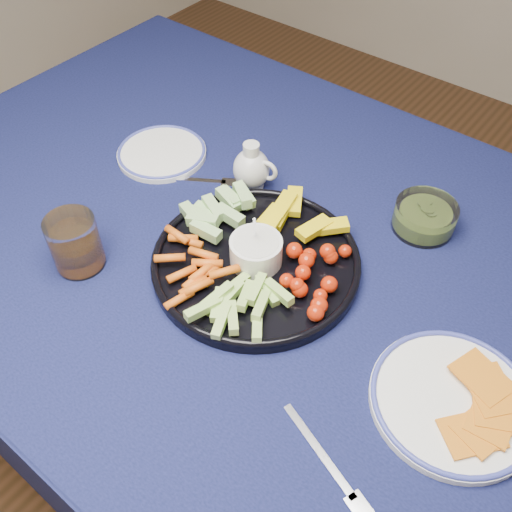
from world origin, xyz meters
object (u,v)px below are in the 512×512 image
Objects in this scene: side_plate_extra at (162,153)px; pickle_bowl at (424,218)px; juice_tumbler at (76,246)px; creamer_pitcher at (252,169)px; dining_table at (275,276)px; crudite_platter at (255,258)px; cheese_plate at (453,399)px.

pickle_bowl is at bearing 15.23° from side_plate_extra.
juice_tumbler reaches higher than side_plate_extra.
creamer_pitcher is 0.99× the size of juice_tumbler.
creamer_pitcher is (-0.14, 0.10, 0.13)m from dining_table.
crudite_platter is 3.18× the size of pickle_bowl.
cheese_plate is (0.39, -0.10, 0.10)m from dining_table.
side_plate_extra is (-0.11, 0.31, -0.04)m from juice_tumbler.
crudite_platter is 0.31m from juice_tumbler.
dining_table is 4.55× the size of crudite_platter.
side_plate_extra is at bearing 160.52° from crudite_platter.
juice_tumbler reaches higher than pickle_bowl.
side_plate_extra is (-0.35, 0.12, -0.01)m from crudite_platter.
side_plate_extra is at bearing 168.01° from cheese_plate.
crudite_platter is 1.93× the size of side_plate_extra.
creamer_pitcher reaches higher than pickle_bowl.
crudite_platter reaches higher than dining_table.
crudite_platter is 0.39m from cheese_plate.
cheese_plate is 0.65m from juice_tumbler.
cheese_plate is 2.34× the size of juice_tumbler.
dining_table is 14.47× the size of pickle_bowl.
side_plate_extra is (-0.21, -0.04, -0.04)m from creamer_pitcher.
dining_table is at bearing 45.41° from juice_tumbler.
dining_table is 16.24× the size of juice_tumbler.
crudite_platter is at bearing 36.91° from juice_tumbler.
crudite_platter is at bearing -19.48° from side_plate_extra.
crudite_platter is 3.57× the size of juice_tumbler.
pickle_bowl is 0.37m from cheese_plate.
dining_table is 0.37m from side_plate_extra.
dining_table is 6.95× the size of cheese_plate.
crudite_platter is at bearing 175.18° from cheese_plate.
juice_tumbler is at bearing -134.59° from dining_table.
pickle_bowl reaches higher than side_plate_extra.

